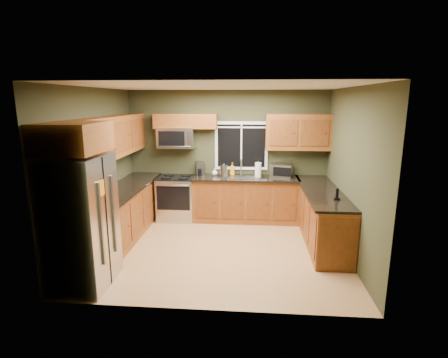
# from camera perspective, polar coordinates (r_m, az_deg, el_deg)

# --- Properties ---
(floor) EXTENTS (4.20, 4.20, 0.00)m
(floor) POSITION_cam_1_polar(r_m,az_deg,el_deg) (6.12, -0.75, -11.29)
(floor) COLOR #AE7C4C
(floor) RESTS_ON ground
(ceiling) EXTENTS (4.20, 4.20, 0.00)m
(ceiling) POSITION_cam_1_polar(r_m,az_deg,el_deg) (5.59, -0.83, 14.88)
(ceiling) COLOR white
(ceiling) RESTS_ON back_wall
(back_wall) EXTENTS (4.20, 0.00, 4.20)m
(back_wall) POSITION_cam_1_polar(r_m,az_deg,el_deg) (7.47, 0.53, 3.96)
(back_wall) COLOR #363820
(back_wall) RESTS_ON ground
(front_wall) EXTENTS (4.20, 0.00, 4.20)m
(front_wall) POSITION_cam_1_polar(r_m,az_deg,el_deg) (3.97, -3.26, -4.01)
(front_wall) COLOR #363820
(front_wall) RESTS_ON ground
(left_wall) EXTENTS (0.00, 3.60, 3.60)m
(left_wall) POSITION_cam_1_polar(r_m,az_deg,el_deg) (6.26, -20.31, 1.44)
(left_wall) COLOR #363820
(left_wall) RESTS_ON ground
(right_wall) EXTENTS (0.00, 3.60, 3.60)m
(right_wall) POSITION_cam_1_polar(r_m,az_deg,el_deg) (5.89, 20.01, 0.79)
(right_wall) COLOR #363820
(right_wall) RESTS_ON ground
(window) EXTENTS (1.12, 0.03, 1.02)m
(window) POSITION_cam_1_polar(r_m,az_deg,el_deg) (7.41, 2.85, 5.45)
(window) COLOR white
(window) RESTS_ON back_wall
(base_cabinets_left) EXTENTS (0.60, 2.65, 0.90)m
(base_cabinets_left) POSITION_cam_1_polar(r_m,az_deg,el_deg) (6.79, -15.74, -5.26)
(base_cabinets_left) COLOR brown
(base_cabinets_left) RESTS_ON ground
(countertop_left) EXTENTS (0.65, 2.65, 0.04)m
(countertop_left) POSITION_cam_1_polar(r_m,az_deg,el_deg) (6.65, -15.79, -1.41)
(countertop_left) COLOR black
(countertop_left) RESTS_ON base_cabinets_left
(base_cabinets_back) EXTENTS (2.17, 0.60, 0.90)m
(base_cabinets_back) POSITION_cam_1_polar(r_m,az_deg,el_deg) (7.35, 3.58, -3.40)
(base_cabinets_back) COLOR brown
(base_cabinets_back) RESTS_ON ground
(countertop_back) EXTENTS (2.17, 0.65, 0.04)m
(countertop_back) POSITION_cam_1_polar(r_m,az_deg,el_deg) (7.21, 3.62, 0.13)
(countertop_back) COLOR black
(countertop_back) RESTS_ON base_cabinets_back
(base_cabinets_peninsula) EXTENTS (0.60, 2.52, 0.90)m
(base_cabinets_peninsula) POSITION_cam_1_polar(r_m,az_deg,el_deg) (6.56, 15.65, -5.88)
(base_cabinets_peninsula) COLOR brown
(base_cabinets_peninsula) RESTS_ON ground
(countertop_peninsula) EXTENTS (0.65, 2.50, 0.04)m
(countertop_peninsula) POSITION_cam_1_polar(r_m,az_deg,el_deg) (6.43, 15.67, -1.88)
(countertop_peninsula) COLOR black
(countertop_peninsula) RESTS_ON base_cabinets_peninsula
(upper_cabinets_left) EXTENTS (0.33, 2.65, 0.72)m
(upper_cabinets_left) POSITION_cam_1_polar(r_m,az_deg,el_deg) (6.55, -17.60, 6.62)
(upper_cabinets_left) COLOR brown
(upper_cabinets_left) RESTS_ON left_wall
(upper_cabinets_back_left) EXTENTS (1.30, 0.33, 0.30)m
(upper_cabinets_back_left) POSITION_cam_1_polar(r_m,az_deg,el_deg) (7.34, -6.28, 9.38)
(upper_cabinets_back_left) COLOR brown
(upper_cabinets_back_left) RESTS_ON back_wall
(upper_cabinets_back_right) EXTENTS (1.30, 0.33, 0.72)m
(upper_cabinets_back_right) POSITION_cam_1_polar(r_m,az_deg,el_deg) (7.28, 11.99, 7.50)
(upper_cabinets_back_right) COLOR brown
(upper_cabinets_back_right) RESTS_ON back_wall
(upper_cabinet_over_fridge) EXTENTS (0.72, 0.90, 0.38)m
(upper_cabinet_over_fridge) POSITION_cam_1_polar(r_m,az_deg,el_deg) (4.85, -23.44, 6.24)
(upper_cabinet_over_fridge) COLOR brown
(upper_cabinet_over_fridge) RESTS_ON left_wall
(refrigerator) EXTENTS (0.74, 0.90, 1.80)m
(refrigerator) POSITION_cam_1_polar(r_m,az_deg,el_deg) (5.08, -22.31, -6.49)
(refrigerator) COLOR #B7B7BC
(refrigerator) RESTS_ON ground
(range) EXTENTS (0.76, 0.69, 0.94)m
(range) POSITION_cam_1_polar(r_m,az_deg,el_deg) (7.49, -7.73, -3.05)
(range) COLOR #B7B7BC
(range) RESTS_ON ground
(microwave) EXTENTS (0.76, 0.41, 0.42)m
(microwave) POSITION_cam_1_polar(r_m,az_deg,el_deg) (7.38, -7.79, 6.71)
(microwave) COLOR #B7B7BC
(microwave) RESTS_ON back_wall
(sink) EXTENTS (0.60, 0.42, 0.36)m
(sink) POSITION_cam_1_polar(r_m,az_deg,el_deg) (7.22, 2.72, 0.43)
(sink) COLOR slate
(sink) RESTS_ON countertop_back
(toaster_oven) EXTENTS (0.50, 0.44, 0.27)m
(toaster_oven) POSITION_cam_1_polar(r_m,az_deg,el_deg) (7.32, 9.36, 1.42)
(toaster_oven) COLOR #B7B7BC
(toaster_oven) RESTS_ON countertop_back
(coffee_maker) EXTENTS (0.22, 0.26, 0.28)m
(coffee_maker) POSITION_cam_1_polar(r_m,az_deg,el_deg) (7.42, -3.96, 1.68)
(coffee_maker) COLOR slate
(coffee_maker) RESTS_ON countertop_back
(kettle) EXTENTS (0.19, 0.19, 0.29)m
(kettle) POSITION_cam_1_polar(r_m,az_deg,el_deg) (7.26, -0.02, 1.48)
(kettle) COLOR #B7B7BC
(kettle) RESTS_ON countertop_back
(paper_towel_roll) EXTENTS (0.14, 0.14, 0.33)m
(paper_towel_roll) POSITION_cam_1_polar(r_m,az_deg,el_deg) (7.22, 5.59, 1.50)
(paper_towel_roll) COLOR white
(paper_towel_roll) RESTS_ON countertop_back
(soap_bottle_a) EXTENTS (0.13, 0.13, 0.27)m
(soap_bottle_a) POSITION_cam_1_polar(r_m,az_deg,el_deg) (7.34, 1.36, 1.62)
(soap_bottle_a) COLOR orange
(soap_bottle_a) RESTS_ON countertop_back
(soap_bottle_b) EXTENTS (0.10, 0.10, 0.20)m
(soap_bottle_b) POSITION_cam_1_polar(r_m,az_deg,el_deg) (7.41, 5.54, 1.39)
(soap_bottle_b) COLOR white
(soap_bottle_b) RESTS_ON countertop_back
(soap_bottle_c) EXTENTS (0.13, 0.13, 0.15)m
(soap_bottle_c) POSITION_cam_1_polar(r_m,az_deg,el_deg) (7.36, -1.53, 1.17)
(soap_bottle_c) COLOR white
(soap_bottle_c) RESTS_ON countertop_back
(cordless_phone) EXTENTS (0.09, 0.09, 0.19)m
(cordless_phone) POSITION_cam_1_polar(r_m,az_deg,el_deg) (5.84, 17.97, -2.73)
(cordless_phone) COLOR black
(cordless_phone) RESTS_ON countertop_peninsula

